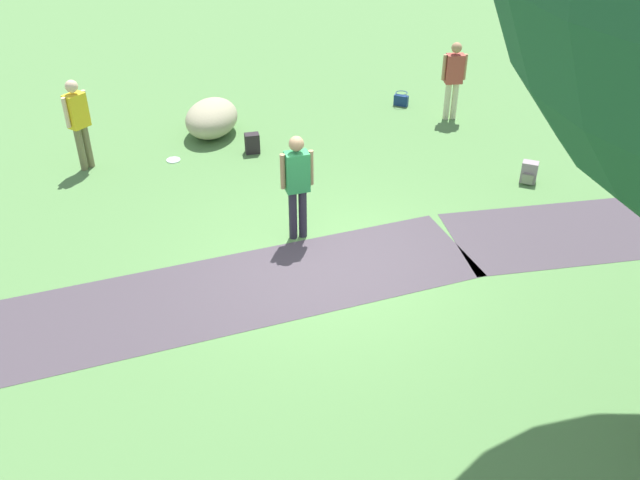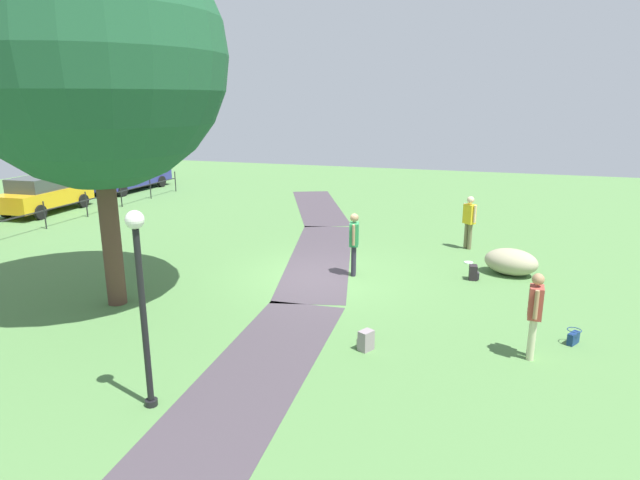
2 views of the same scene
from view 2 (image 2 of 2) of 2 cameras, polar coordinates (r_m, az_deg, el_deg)
name	(u,v)px [view 2 (image 2 of 2)]	position (r m, az deg, el deg)	size (l,w,h in m)	color
ground_plane	(320,277)	(14.63, -0.01, -3.98)	(48.00, 48.00, 0.00)	#517E43
footpath_segment_near	(242,391)	(9.35, -8.32, -15.68)	(8.09, 2.27, 0.01)	#433A42
footpath_segment_mid	(320,256)	(16.51, 0.05, -1.76)	(8.21, 3.61, 0.01)	#433A42
footpath_segment_far	(318,206)	(24.25, -0.22, 3.64)	(8.06, 4.89, 0.01)	#433A42
large_shade_tree	(92,55)	(12.90, -23.21, 17.73)	(5.75, 5.75, 8.52)	#50372A
lamp_post	(141,288)	(8.46, -18.62, -4.92)	(0.28, 0.28, 3.18)	black
lawn_boulder	(511,262)	(15.68, 19.77, -2.20)	(1.39, 1.67, 0.72)	tan
woman_with_handbag	(535,310)	(10.65, 22.01, -6.94)	(0.52, 0.25, 1.67)	beige
man_near_boulder	(469,219)	(17.79, 15.69, 2.23)	(0.42, 0.43, 1.73)	olive
passerby_on_path	(354,240)	(14.53, 3.66, 0.04)	(0.51, 0.30, 1.74)	#2B2737
handbag_on_grass	(573,337)	(11.89, 25.50, -9.38)	(0.37, 0.37, 0.31)	navy
backpack_by_boulder	(473,273)	(14.96, 16.11, -3.39)	(0.30, 0.29, 0.40)	black
spare_backpack_on_lawn	(366,340)	(10.55, 4.90, -10.67)	(0.34, 0.34, 0.40)	gray
frisbee_on_grass	(469,262)	(16.49, 15.63, -2.33)	(0.26, 0.26, 0.02)	white
parked_compact_green	(44,194)	(25.63, -27.47, 4.40)	(4.25, 1.99, 1.56)	gold
delivery_van	(124,166)	(30.24, -20.28, 7.39)	(5.25, 2.57, 2.30)	navy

